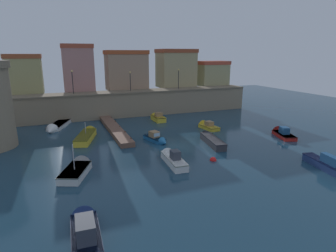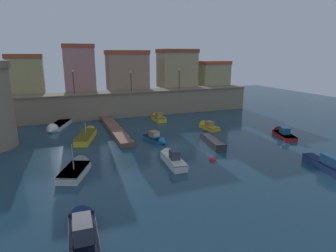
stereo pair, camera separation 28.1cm
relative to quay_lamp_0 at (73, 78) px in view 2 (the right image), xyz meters
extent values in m
plane|color=#19384C|center=(10.04, -19.14, -6.75)|extent=(103.58, 103.58, 0.00)
cube|color=gray|center=(10.04, 0.00, -4.72)|extent=(42.80, 3.75, 4.04)
cube|color=#73644F|center=(10.04, 0.00, -2.58)|extent=(42.80, 4.05, 0.24)
cube|color=#9B955E|center=(-7.09, 4.47, 0.18)|extent=(5.27, 5.19, 5.77)
cube|color=brown|center=(-7.09, 4.47, 3.42)|extent=(5.49, 5.39, 0.70)
cube|color=#AE7770|center=(1.31, 3.42, 1.00)|extent=(5.01, 3.10, 7.40)
cube|color=#A44631|center=(1.31, 3.42, 5.05)|extent=(5.21, 3.22, 0.70)
cube|color=#A17F63|center=(9.79, 3.98, 0.50)|extent=(7.30, 4.22, 6.40)
cube|color=#A74825|center=(9.79, 3.98, 4.05)|extent=(7.59, 4.38, 0.70)
cube|color=tan|center=(19.88, 4.45, 0.63)|extent=(6.88, 5.14, 6.67)
cube|color=brown|center=(19.88, 4.45, 4.32)|extent=(7.16, 5.35, 0.70)
cube|color=tan|center=(27.87, 3.72, -0.53)|extent=(5.91, 3.70, 4.34)
cube|color=#B54532|center=(27.87, 3.72, 1.98)|extent=(6.14, 3.84, 0.70)
cube|color=brown|center=(4.51, -9.72, -6.44)|extent=(1.70, 15.68, 0.61)
cylinder|color=#483227|center=(5.27, -3.44, -6.40)|extent=(0.20, 0.20, 0.70)
cylinder|color=#483227|center=(5.27, -6.58, -6.40)|extent=(0.20, 0.20, 0.70)
cylinder|color=#483227|center=(5.27, -9.72, -6.40)|extent=(0.20, 0.20, 0.70)
cylinder|color=#483227|center=(5.27, -12.85, -6.40)|extent=(0.20, 0.20, 0.70)
cylinder|color=#483227|center=(5.27, -15.99, -6.40)|extent=(0.20, 0.20, 0.70)
cylinder|color=black|center=(0.00, 0.00, -0.74)|extent=(0.12, 0.12, 3.44)
sphere|color=#F9D172|center=(0.00, 0.00, 1.12)|extent=(0.32, 0.32, 0.32)
cylinder|color=black|center=(9.45, 0.00, -0.96)|extent=(0.12, 0.12, 3.01)
sphere|color=#F9D172|center=(9.45, 0.00, 0.70)|extent=(0.32, 0.32, 0.32)
cylinder|color=black|center=(18.48, 0.00, -0.82)|extent=(0.12, 0.12, 3.29)
sphere|color=#F9D172|center=(18.48, 0.00, 0.98)|extent=(0.32, 0.32, 0.32)
cube|color=navy|center=(-1.88, -33.37, -6.52)|extent=(1.84, 5.34, 0.46)
cone|color=navy|center=(-1.74, -30.09, -6.52)|extent=(1.59, 1.46, 1.54)
cube|color=#121D3E|center=(-1.88, -33.37, -6.33)|extent=(1.87, 5.44, 0.08)
cube|color=#333842|center=(-1.88, -33.43, -5.76)|extent=(1.13, 1.92, 1.07)
cube|color=#99B7C6|center=(-1.84, -32.50, -5.70)|extent=(0.95, 0.10, 0.64)
cube|color=#333338|center=(14.21, -20.03, -6.34)|extent=(2.13, 5.59, 0.82)
cone|color=#333338|center=(14.74, -16.70, -6.34)|extent=(1.43, 1.58, 1.22)
cube|color=black|center=(14.21, -20.03, -5.97)|extent=(2.17, 5.70, 0.08)
cube|color=white|center=(-2.58, -4.05, -6.45)|extent=(3.72, 6.10, 0.58)
cone|color=white|center=(-3.82, -7.39, -6.45)|extent=(2.09, 1.91, 1.71)
cube|color=gray|center=(-2.58, -4.05, -6.20)|extent=(3.79, 6.22, 0.08)
cube|color=gold|center=(12.33, -6.03, -6.35)|extent=(1.54, 3.29, 0.80)
cone|color=gold|center=(12.29, -3.99, -6.35)|extent=(1.42, 0.94, 1.40)
cube|color=brown|center=(12.33, -6.03, -5.99)|extent=(1.57, 3.36, 0.08)
cube|color=olive|center=(12.34, -6.21, -5.64)|extent=(1.08, 0.91, 0.61)
cube|color=#99B7C6|center=(12.33, -5.77, -5.61)|extent=(0.96, 0.08, 0.37)
cube|color=red|center=(24.42, -20.78, -6.50)|extent=(2.72, 4.17, 0.50)
cone|color=red|center=(25.16, -18.47, -6.50)|extent=(1.79, 1.50, 1.54)
cube|color=#4B0F0E|center=(24.42, -20.78, -6.29)|extent=(2.78, 4.26, 0.08)
cube|color=navy|center=(24.44, -20.72, -5.82)|extent=(1.27, 1.51, 0.85)
cube|color=gold|center=(17.41, -13.53, -6.49)|extent=(1.83, 3.44, 0.50)
cone|color=gold|center=(17.21, -11.47, -6.49)|extent=(1.53, 1.06, 1.44)
cube|color=#806016|center=(17.41, -13.53, -6.28)|extent=(1.87, 3.51, 0.08)
cube|color=olive|center=(17.41, -13.53, -5.93)|extent=(1.04, 1.18, 0.63)
cube|color=#99B7C6|center=(17.36, -12.99, -5.89)|extent=(0.85, 0.14, 0.38)
cube|color=navy|center=(20.25, -30.56, -6.39)|extent=(2.08, 5.51, 0.72)
cube|color=#0D173A|center=(20.25, -30.56, -6.07)|extent=(2.12, 5.62, 0.08)
cube|color=navy|center=(20.17, -31.02, -5.63)|extent=(1.00, 2.14, 0.80)
cube|color=gold|center=(0.27, -12.75, -6.32)|extent=(3.34, 5.95, 0.85)
cone|color=gold|center=(1.37, -9.41, -6.32)|extent=(1.91, 1.81, 1.55)
cube|color=#595713|center=(0.27, -12.75, -5.94)|extent=(3.40, 6.07, 0.08)
cylinder|color=#B2B2B7|center=(0.34, -12.54, -5.16)|extent=(0.08, 0.08, 1.47)
cube|color=silver|center=(-1.76, -23.46, -6.40)|extent=(3.25, 4.45, 0.70)
cone|color=silver|center=(-0.78, -21.12, -6.40)|extent=(2.05, 1.72, 1.74)
cube|color=#566059|center=(-1.76, -23.46, -6.09)|extent=(3.32, 4.53, 0.08)
cylinder|color=#B2B2B7|center=(-1.79, -23.55, -4.89)|extent=(0.08, 0.08, 2.33)
cube|color=white|center=(7.47, -24.12, -6.39)|extent=(1.61, 4.64, 0.72)
cone|color=white|center=(7.64, -21.26, -6.39)|extent=(1.34, 1.35, 1.26)
cube|color=gray|center=(7.47, -24.12, -6.07)|extent=(1.64, 4.73, 0.08)
cube|color=#333842|center=(7.44, -24.51, -5.61)|extent=(0.88, 1.11, 0.84)
cube|color=#99B7C6|center=(7.47, -23.98, -5.57)|extent=(0.74, 0.11, 0.50)
cube|color=#195689|center=(8.24, -15.99, -6.50)|extent=(2.04, 3.45, 0.50)
cone|color=#195689|center=(8.77, -17.95, -6.50)|extent=(1.37, 1.18, 1.17)
cube|color=#0C213D|center=(8.24, -15.99, -6.29)|extent=(2.08, 3.52, 0.08)
cube|color=olive|center=(8.23, -15.95, -5.90)|extent=(1.23, 1.35, 0.70)
cube|color=#99B7C6|center=(8.38, -16.50, -5.86)|extent=(0.86, 0.29, 0.42)
sphere|color=red|center=(11.61, -24.60, -6.75)|extent=(0.70, 0.70, 0.70)
camera|label=1|loc=(-2.77, -48.31, 3.84)|focal=30.52mm
camera|label=2|loc=(-2.51, -48.41, 3.84)|focal=30.52mm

